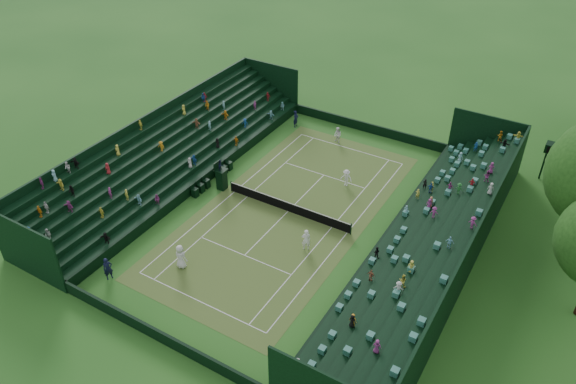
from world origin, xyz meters
name	(u,v)px	position (x,y,z in m)	size (l,w,h in m)	color
ground	(288,212)	(0.00, 0.00, 0.00)	(160.00, 160.00, 0.00)	#265F1E
court_surface	(288,211)	(0.00, 0.00, 0.01)	(12.97, 26.77, 0.01)	#3B7F2A
perimeter_wall_north	(367,127)	(0.00, 15.88, 0.50)	(17.17, 0.20, 1.00)	black
perimeter_wall_south	(159,336)	(0.00, -15.88, 0.50)	(17.17, 0.20, 1.00)	black
perimeter_wall_east	(383,241)	(8.48, 0.00, 0.50)	(0.20, 31.77, 1.00)	black
perimeter_wall_west	(207,178)	(-8.48, 0.00, 0.50)	(0.20, 31.77, 1.00)	black
north_grandstand	(438,249)	(12.66, 0.00, 1.55)	(6.60, 32.00, 4.90)	black
south_grandstand	(169,155)	(-12.66, 0.00, 1.55)	(6.60, 32.00, 4.90)	black
tennis_net	(288,206)	(0.00, 0.00, 0.53)	(11.67, 0.10, 1.06)	black
scoreboard_tower	(557,151)	(17.75, 16.00, 3.14)	(2.00, 1.00, 3.70)	black
umpire_chair	(221,176)	(-6.73, -0.09, 1.27)	(0.94, 0.94, 2.97)	black
courtside_chairs	(212,178)	(-8.02, 0.24, 0.44)	(0.53, 5.50, 1.16)	black
player_near_west	(181,257)	(-3.25, -9.79, 1.00)	(0.98, 0.64, 2.00)	white
player_near_east	(306,240)	(3.61, -3.37, 0.94)	(0.68, 0.45, 1.88)	white
player_far_west	(338,135)	(-1.66, 12.39, 0.82)	(0.79, 0.62, 1.63)	white
player_far_east	(346,178)	(2.45, 5.95, 0.81)	(1.05, 0.61, 1.62)	white
line_judge_north	(296,119)	(-6.89, 13.07, 0.92)	(0.67, 0.44, 1.83)	black
line_judge_south	(108,269)	(-6.93, -13.38, 0.91)	(0.66, 0.44, 1.82)	black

